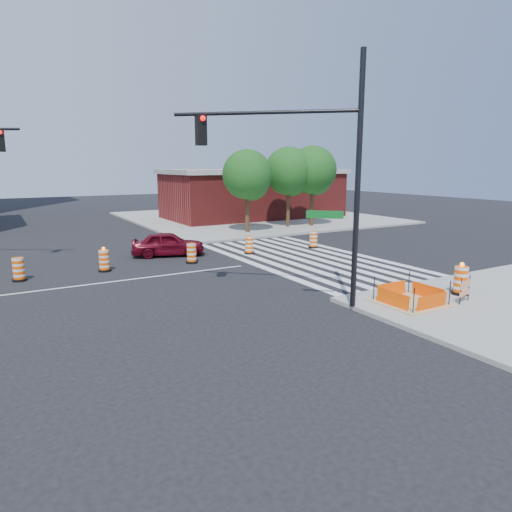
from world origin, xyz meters
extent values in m
plane|color=black|center=(0.00, 0.00, 0.00)|extent=(120.00, 120.00, 0.00)
cube|color=gray|center=(18.00, 18.00, 0.07)|extent=(22.00, 22.00, 0.15)
cube|color=silver|center=(7.80, 0.00, 0.01)|extent=(0.45, 13.50, 0.01)
cube|color=silver|center=(8.70, 0.00, 0.01)|extent=(0.45, 13.50, 0.01)
cube|color=silver|center=(9.60, 0.00, 0.01)|extent=(0.45, 13.50, 0.01)
cube|color=silver|center=(10.50, 0.00, 0.01)|extent=(0.45, 13.50, 0.01)
cube|color=silver|center=(11.40, 0.00, 0.01)|extent=(0.45, 13.50, 0.01)
cube|color=silver|center=(12.30, 0.00, 0.01)|extent=(0.45, 13.50, 0.01)
cube|color=silver|center=(13.20, 0.00, 0.01)|extent=(0.45, 13.50, 0.01)
cube|color=silver|center=(14.10, 0.00, 0.01)|extent=(0.45, 13.50, 0.01)
cube|color=silver|center=(0.00, 0.00, 0.01)|extent=(14.00, 0.12, 0.01)
cube|color=tan|center=(9.00, -9.00, 0.17)|extent=(2.20, 2.20, 0.05)
cube|color=#FF5005|center=(9.00, -9.90, 0.43)|extent=(1.44, 0.02, 0.55)
cube|color=#FF5005|center=(9.00, -8.10, 0.43)|extent=(1.44, 0.02, 0.55)
cube|color=#FF5005|center=(8.10, -9.00, 0.43)|extent=(0.02, 1.44, 0.55)
cube|color=#FF5005|center=(9.90, -9.00, 0.43)|extent=(0.02, 1.44, 0.55)
cylinder|color=black|center=(8.10, -9.90, 0.60)|extent=(0.04, 0.04, 0.90)
cylinder|color=black|center=(9.90, -9.90, 0.60)|extent=(0.04, 0.04, 0.90)
cylinder|color=black|center=(8.10, -8.10, 0.60)|extent=(0.04, 0.04, 0.90)
cylinder|color=black|center=(9.90, -8.10, 0.60)|extent=(0.04, 0.04, 0.90)
cube|color=maroon|center=(18.00, 18.00, 2.10)|extent=(16.00, 8.00, 4.20)
cube|color=gray|center=(18.00, 18.00, 4.40)|extent=(16.50, 8.50, 0.40)
imported|color=#590715|center=(4.74, 4.36, 0.68)|extent=(4.29, 2.77, 1.36)
cylinder|color=black|center=(7.02, -8.20, 4.37)|extent=(0.19, 0.19, 8.44)
cylinder|color=black|center=(4.64, -6.11, 6.69)|extent=(4.83, 4.28, 0.13)
cube|color=black|center=(2.98, -4.64, 6.16)|extent=(0.34, 0.30, 1.05)
sphere|color=#FF0C0C|center=(2.98, -4.82, 6.53)|extent=(0.19, 0.19, 0.19)
cube|color=#0C591E|center=(6.22, -7.50, 3.31)|extent=(0.98, 0.87, 0.26)
cube|color=black|center=(-2.87, 5.56, 6.11)|extent=(0.33, 0.29, 1.05)
sphere|color=#FF0C0C|center=(-2.87, 5.38, 6.48)|extent=(0.19, 0.19, 0.19)
cylinder|color=black|center=(11.52, -9.14, 0.20)|extent=(0.63, 0.63, 0.11)
cylinder|color=#FF5505|center=(11.52, -9.14, 0.73)|extent=(0.51, 0.51, 1.00)
sphere|color=#FF990C|center=(11.52, -9.14, 1.31)|extent=(0.17, 0.17, 0.17)
cube|color=#FF5505|center=(10.71, -9.91, 0.81)|extent=(0.78, 0.23, 0.26)
cube|color=#FF5505|center=(10.71, -9.91, 0.51)|extent=(0.78, 0.23, 0.21)
cylinder|color=black|center=(10.37, -9.99, 0.62)|extent=(0.04, 0.04, 0.94)
cylinder|color=black|center=(11.06, -9.82, 0.62)|extent=(0.04, 0.04, 0.94)
cylinder|color=#382314|center=(12.59, 9.42, 1.92)|extent=(0.32, 0.32, 3.83)
sphere|color=#134313|center=(12.59, 9.42, 4.31)|extent=(3.59, 3.59, 3.59)
sphere|color=#134313|center=(13.10, 9.72, 3.71)|extent=(2.63, 2.63, 2.63)
sphere|color=#134313|center=(12.19, 9.22, 3.95)|extent=(2.40, 2.40, 2.40)
cylinder|color=#382314|center=(16.88, 10.45, 2.01)|extent=(0.30, 0.30, 4.02)
sphere|color=#134313|center=(16.88, 10.45, 4.52)|extent=(3.77, 3.77, 3.77)
sphere|color=#134313|center=(17.35, 10.73, 3.89)|extent=(2.76, 2.76, 2.76)
sphere|color=#134313|center=(16.50, 10.27, 4.14)|extent=(2.51, 2.51, 2.51)
cylinder|color=#382314|center=(18.85, 9.96, 2.04)|extent=(0.32, 0.32, 4.08)
sphere|color=#134313|center=(18.85, 9.96, 4.59)|extent=(3.83, 3.83, 3.83)
sphere|color=#134313|center=(19.35, 10.26, 3.95)|extent=(2.81, 2.81, 2.81)
sphere|color=#134313|center=(18.44, 9.76, 4.21)|extent=(2.55, 2.55, 2.55)
cylinder|color=black|center=(-2.80, 2.20, 0.05)|extent=(0.60, 0.60, 0.10)
cylinder|color=#FF5505|center=(-2.80, 2.20, 0.55)|extent=(0.48, 0.48, 0.95)
cylinder|color=black|center=(0.82, 2.22, 0.05)|extent=(0.60, 0.60, 0.10)
cylinder|color=#FF5505|center=(0.82, 2.22, 0.55)|extent=(0.48, 0.48, 0.95)
sphere|color=#FF990C|center=(0.82, 2.22, 1.10)|extent=(0.16, 0.16, 0.16)
cylinder|color=black|center=(5.13, 1.90, 0.05)|extent=(0.60, 0.60, 0.10)
cylinder|color=#FF5505|center=(5.13, 1.90, 0.55)|extent=(0.48, 0.48, 0.95)
cylinder|color=black|center=(8.91, 2.56, 0.05)|extent=(0.60, 0.60, 0.10)
cylinder|color=#FF5505|center=(8.91, 2.56, 0.55)|extent=(0.48, 0.48, 0.95)
cylinder|color=black|center=(13.25, 2.29, 0.05)|extent=(0.60, 0.60, 0.10)
cylinder|color=#FF5505|center=(13.25, 2.29, 0.55)|extent=(0.48, 0.48, 0.95)
camera|label=1|loc=(-3.55, -19.71, 4.96)|focal=32.00mm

